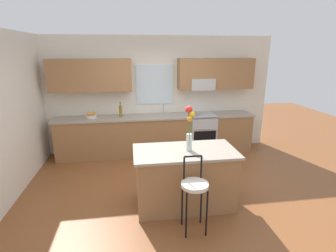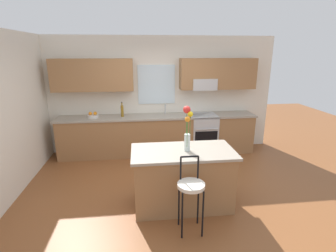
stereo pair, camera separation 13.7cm
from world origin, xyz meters
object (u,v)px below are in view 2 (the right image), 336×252
bar_stool_near (191,188)px  oven_range (203,133)px  kitchen_island (183,178)px  flower_vase (187,127)px  fruit_bowl_oranges (93,116)px  bottle_olive_oil (122,111)px

bar_stool_near → oven_range: bearing=72.7°
oven_range → kitchen_island: same height
flower_vase → kitchen_island: bearing=171.4°
flower_vase → fruit_bowl_oranges: 2.83m
kitchen_island → bottle_olive_oil: bottle_olive_oil is taller
bar_stool_near → kitchen_island: bearing=90.0°
kitchen_island → fruit_bowl_oranges: fruit_bowl_oranges is taller
bottle_olive_oil → bar_stool_near: bearing=-70.3°
fruit_bowl_oranges → bottle_olive_oil: (0.65, -0.00, 0.09)m
flower_vase → fruit_bowl_oranges: (-1.72, 2.22, -0.32)m
bar_stool_near → bottle_olive_oil: 3.04m
kitchen_island → flower_vase: 0.82m
oven_range → bar_stool_near: (-0.88, -2.81, 0.18)m
oven_range → bottle_olive_oil: size_ratio=2.71×
bottle_olive_oil → kitchen_island: bearing=-65.4°
bar_stool_near → fruit_bowl_oranges: fruit_bowl_oranges is taller
oven_range → bar_stool_near: 2.95m
oven_range → fruit_bowl_oranges: fruit_bowl_oranges is taller
flower_vase → fruit_bowl_oranges: size_ratio=2.82×
oven_range → bar_stool_near: bar_stool_near is taller
oven_range → fruit_bowl_oranges: bearing=179.4°
flower_vase → fruit_bowl_oranges: bearing=127.8°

